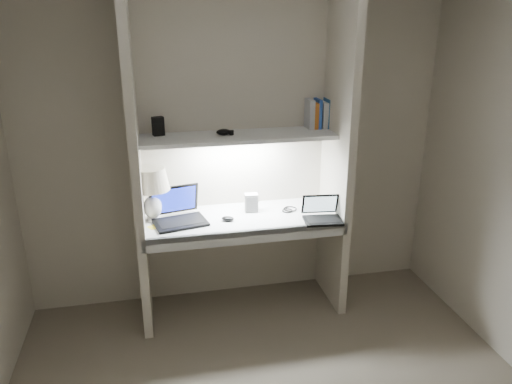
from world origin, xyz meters
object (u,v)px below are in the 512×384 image
object	(u,v)px
table_lamp	(151,185)
laptop_netbook	(322,214)
laptop_main	(178,214)
speaker	(251,203)
book_row	(320,114)

from	to	relation	value
table_lamp	laptop_netbook	xyz separation A→B (m)	(1.20, -0.25, -0.23)
table_lamp	laptop_main	distance (m)	0.28
speaker	book_row	size ratio (longest dim) A/B	0.63
laptop_main	book_row	world-z (taller)	book_row
speaker	laptop_main	bearing A→B (deg)	-167.11
laptop_main	book_row	distance (m)	1.30
laptop_netbook	laptop_main	bearing A→B (deg)	175.65
table_lamp	laptop_main	size ratio (longest dim) A/B	0.94
laptop_main	laptop_netbook	xyz separation A→B (m)	(1.03, -0.19, -0.01)
laptop_netbook	table_lamp	bearing A→B (deg)	174.47
laptop_main	speaker	distance (m)	0.56
table_lamp	speaker	xyz separation A→B (m)	(0.73, 0.01, -0.20)
table_lamp	speaker	bearing A→B (deg)	1.11
laptop_main	speaker	size ratio (longest dim) A/B	3.04
speaker	book_row	xyz separation A→B (m)	(0.55, 0.12, 0.63)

